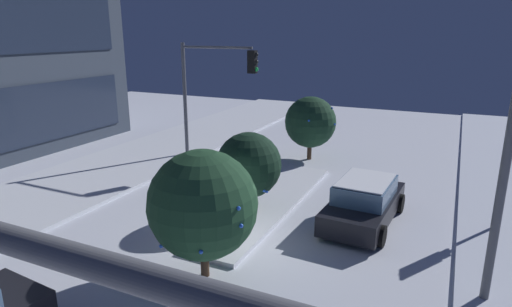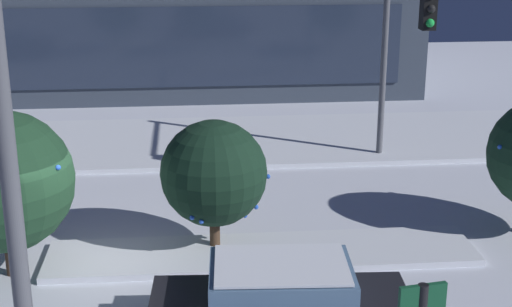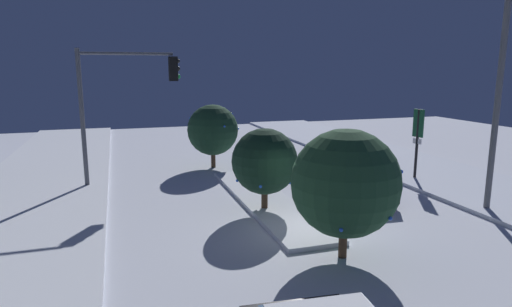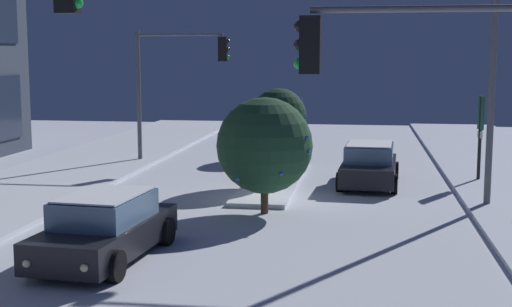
% 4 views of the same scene
% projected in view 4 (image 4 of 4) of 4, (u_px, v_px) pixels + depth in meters
% --- Properties ---
extents(ground, '(52.00, 52.00, 0.00)m').
position_uv_depth(ground, '(270.00, 204.00, 21.84)').
color(ground, silver).
extents(curb_strip_far, '(52.00, 5.20, 0.14)m').
position_uv_depth(curb_strip_far, '(13.00, 194.00, 23.09)').
color(curb_strip_far, silver).
rests_on(curb_strip_far, ground).
extents(median_strip, '(9.00, 1.80, 0.14)m').
position_uv_depth(median_strip, '(274.00, 180.00, 25.52)').
color(median_strip, silver).
rests_on(median_strip, ground).
extents(car_near, '(4.51, 2.22, 1.49)m').
position_uv_depth(car_near, '(369.00, 165.00, 24.90)').
color(car_near, black).
rests_on(car_near, ground).
extents(car_far, '(4.62, 2.33, 1.49)m').
position_uv_depth(car_far, '(105.00, 228.00, 15.78)').
color(car_far, black).
rests_on(car_far, ground).
extents(traffic_light_corner_far_right, '(0.32, 4.04, 5.61)m').
position_uv_depth(traffic_light_corner_far_right, '(176.00, 71.00, 29.70)').
color(traffic_light_corner_far_right, '#565960').
rests_on(traffic_light_corner_far_right, ground).
extents(traffic_light_corner_near_left, '(0.32, 5.22, 5.51)m').
position_uv_depth(traffic_light_corner_near_left, '(471.00, 96.00, 11.99)').
color(traffic_light_corner_near_left, '#565960').
rests_on(traffic_light_corner_near_left, ground).
extents(street_lamp_arched, '(0.56, 3.38, 7.83)m').
position_uv_depth(street_lamp_arched, '(462.00, 36.00, 20.69)').
color(street_lamp_arched, '#565960').
rests_on(street_lamp_arched, ground).
extents(parking_info_sign, '(0.55, 0.15, 3.12)m').
position_uv_depth(parking_info_sign, '(480.00, 128.00, 25.17)').
color(parking_info_sign, black).
rests_on(parking_info_sign, ground).
extents(decorated_tree_median, '(2.49, 2.54, 3.12)m').
position_uv_depth(decorated_tree_median, '(279.00, 116.00, 31.48)').
color(decorated_tree_median, '#473323').
rests_on(decorated_tree_median, ground).
extents(decorated_tree_left_of_median, '(2.29, 2.23, 2.88)m').
position_uv_depth(decorated_tree_left_of_median, '(260.00, 137.00, 24.39)').
color(decorated_tree_left_of_median, '#473323').
rests_on(decorated_tree_left_of_median, ground).
extents(decorated_tree_right_of_median, '(2.77, 2.77, 3.37)m').
position_uv_depth(decorated_tree_right_of_median, '(265.00, 146.00, 20.24)').
color(decorated_tree_right_of_median, '#473323').
rests_on(decorated_tree_right_of_median, ground).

